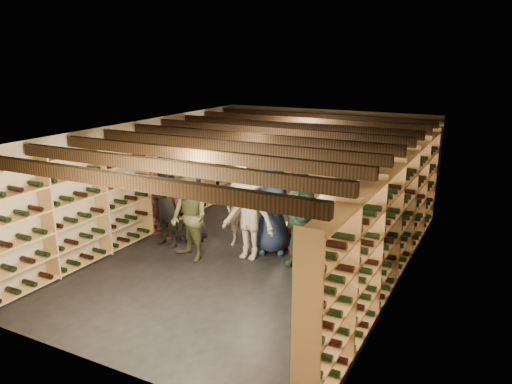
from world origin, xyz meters
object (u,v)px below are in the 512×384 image
object	(u,v)px
crate_loose	(287,228)
person_8	(301,209)
person_4	(356,246)
person_6	(272,205)
person_0	(192,203)
crate_stack_left	(312,227)
person_12	(344,212)
person_7	(241,206)
person_5	(161,199)
person_11	(365,213)
person_10	(299,219)
person_9	(248,217)
crate_stack_right	(318,217)
person_3	(330,237)
person_1	(166,200)
person_2	(189,218)

from	to	relation	value
crate_loose	person_8	world-z (taller)	person_8
person_4	person_6	size ratio (longest dim) A/B	0.85
person_0	person_4	world-z (taller)	person_4
crate_stack_left	person_12	bearing A→B (deg)	-29.80
person_4	person_7	world-z (taller)	person_7
person_5	person_12	size ratio (longest dim) A/B	0.98
crate_loose	person_7	size ratio (longest dim) A/B	0.30
crate_loose	person_11	bearing A→B (deg)	-5.65
person_12	person_10	bearing A→B (deg)	-121.14
person_7	person_9	distance (m)	0.67
crate_stack_left	crate_stack_right	bearing A→B (deg)	96.59
person_12	person_3	bearing A→B (deg)	-82.39
crate_loose	crate_stack_right	bearing A→B (deg)	29.02
person_1	person_7	world-z (taller)	person_1
crate_stack_right	crate_stack_left	bearing A→B (deg)	-83.41
person_6	person_8	world-z (taller)	person_6
person_0	person_11	xyz separation A→B (m)	(3.25, 1.19, -0.06)
crate_stack_left	person_8	size ratio (longest dim) A/B	0.28
person_0	person_7	bearing A→B (deg)	33.61
person_7	person_11	xyz separation A→B (m)	(2.24, 0.98, -0.09)
crate_stack_right	person_0	bearing A→B (deg)	-141.20
person_4	person_5	world-z (taller)	person_5
person_11	crate_loose	bearing A→B (deg)	-162.42
crate_stack_right	person_6	xyz separation A→B (m)	(-0.38, -1.49, 0.61)
person_12	person_9	bearing A→B (deg)	-145.99
crate_stack_right	person_6	bearing A→B (deg)	-104.26
person_4	person_9	size ratio (longest dim) A/B	0.98
person_2	person_8	distance (m)	2.10
person_0	person_6	world-z (taller)	person_6
person_0	person_2	bearing A→B (deg)	-36.86
crate_loose	person_6	world-z (taller)	person_6
person_3	person_5	xyz separation A→B (m)	(-3.85, 0.45, 0.02)
person_3	person_12	xyz separation A→B (m)	(-0.16, 1.28, 0.03)
person_8	person_10	world-z (taller)	person_8
person_9	crate_stack_left	bearing A→B (deg)	64.88
person_2	crate_stack_right	bearing A→B (deg)	80.19
person_11	person_5	bearing A→B (deg)	-138.60
person_2	person_5	distance (m)	1.42
crate_stack_right	person_7	distance (m)	1.89
person_1	person_4	size ratio (longest dim) A/B	1.18
person_7	person_8	bearing A→B (deg)	-4.90
crate_loose	person_12	xyz separation A→B (m)	(1.46, -0.65, 0.76)
person_7	person_9	world-z (taller)	person_7
person_11	person_12	bearing A→B (deg)	-97.03
crate_loose	person_1	bearing A→B (deg)	-134.66
person_2	person_12	size ratio (longest dim) A/B	0.97
person_1	person_4	xyz separation A→B (m)	(3.94, -0.31, -0.14)
crate_loose	person_11	size ratio (longest dim) A/B	0.34
crate_loose	person_5	size ratio (longest dim) A/B	0.30
crate_stack_left	person_3	size ratio (longest dim) A/B	0.32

